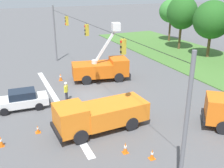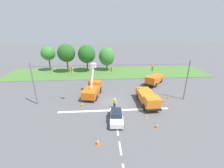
# 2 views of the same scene
# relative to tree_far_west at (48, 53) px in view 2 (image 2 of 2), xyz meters

# --- Properties ---
(ground_plane) EXTENTS (200.00, 200.00, 0.00)m
(ground_plane) POSITION_rel_tree_far_west_xyz_m (17.24, -21.24, -5.28)
(ground_plane) COLOR #565659
(grass_verge) EXTENTS (56.00, 12.00, 0.10)m
(grass_verge) POSITION_rel_tree_far_west_xyz_m (17.24, -3.24, -5.23)
(grass_verge) COLOR #477533
(grass_verge) RESTS_ON ground
(lane_markings) EXTENTS (17.60, 15.25, 0.01)m
(lane_markings) POSITION_rel_tree_far_west_xyz_m (17.24, -25.74, -5.27)
(lane_markings) COLOR silver
(lane_markings) RESTS_ON ground
(signal_gantry) EXTENTS (26.20, 0.33, 7.20)m
(signal_gantry) POSITION_rel_tree_far_west_xyz_m (17.22, -21.25, -0.84)
(signal_gantry) COLOR slate
(signal_gantry) RESTS_ON ground
(tree_far_west) EXTENTS (4.02, 4.11, 7.28)m
(tree_far_west) POSITION_rel_tree_far_west_xyz_m (0.00, 0.00, 0.00)
(tree_far_west) COLOR brown
(tree_far_west) RESTS_ON ground
(tree_west) EXTENTS (4.90, 4.34, 8.10)m
(tree_west) POSITION_rel_tree_far_west_xyz_m (5.69, -2.22, 0.33)
(tree_west) COLOR brown
(tree_west) RESTS_ON ground
(tree_centre) EXTENTS (4.92, 5.09, 7.72)m
(tree_centre) POSITION_rel_tree_far_west_xyz_m (11.23, -1.58, -0.11)
(tree_centre) COLOR brown
(tree_centre) RESTS_ON ground
(tree_east) EXTENTS (4.58, 4.08, 6.90)m
(tree_east) POSITION_rel_tree_far_west_xyz_m (17.01, -0.73, -1.05)
(tree_east) COLOR brown
(tree_east) RESTS_ON ground
(utility_truck_bucket_lift) EXTENTS (3.65, 6.37, 6.01)m
(utility_truck_bucket_lift) POSITION_rel_tree_far_west_xyz_m (13.57, -18.51, -3.92)
(utility_truck_bucket_lift) COLOR orange
(utility_truck_bucket_lift) RESTS_ON ground
(utility_truck_support_near) EXTENTS (5.91, 6.53, 2.29)m
(utility_truck_support_near) POSITION_rel_tree_far_west_xyz_m (27.41, -13.16, -4.12)
(utility_truck_support_near) COLOR orange
(utility_truck_support_near) RESTS_ON ground
(utility_truck_support_far) EXTENTS (2.64, 6.71, 2.24)m
(utility_truck_support_far) POSITION_rel_tree_far_west_xyz_m (23.07, -22.61, -4.08)
(utility_truck_support_far) COLOR orange
(utility_truck_support_far) RESTS_ON ground
(sedan_white) EXTENTS (2.13, 4.40, 1.56)m
(sedan_white) POSITION_rel_tree_far_west_xyz_m (17.29, -27.21, -4.49)
(sedan_white) COLOR white
(sedan_white) RESTS_ON ground
(road_worker) EXTENTS (0.57, 0.41, 1.77)m
(road_worker) POSITION_rel_tree_far_west_xyz_m (17.36, -23.45, -4.28)
(road_worker) COLOR #383842
(road_worker) RESTS_ON ground
(traffic_cone_foreground_left) EXTENTS (0.36, 0.36, 0.81)m
(traffic_cone_foreground_left) POSITION_rel_tree_far_west_xyz_m (12.02, -22.66, -4.88)
(traffic_cone_foreground_left) COLOR orange
(traffic_cone_foreground_left) RESTS_ON ground
(traffic_cone_foreground_right) EXTENTS (0.36, 0.36, 0.59)m
(traffic_cone_foreground_right) POSITION_rel_tree_far_west_xyz_m (21.73, -26.68, -5.00)
(traffic_cone_foreground_right) COLOR orange
(traffic_cone_foreground_right) RESTS_ON ground
(traffic_cone_mid_left) EXTENTS (0.36, 0.36, 0.74)m
(traffic_cone_mid_left) POSITION_rel_tree_far_west_xyz_m (26.30, -22.21, -4.91)
(traffic_cone_mid_left) COLOR orange
(traffic_cone_mid_left) RESTS_ON ground
(traffic_cone_mid_right) EXTENTS (0.36, 0.36, 0.67)m
(traffic_cone_mid_right) POSITION_rel_tree_far_west_xyz_m (27.48, -21.04, -4.95)
(traffic_cone_mid_right) COLOR orange
(traffic_cone_mid_right) RESTS_ON ground
(traffic_cone_near_bucket) EXTENTS (0.36, 0.36, 0.83)m
(traffic_cone_near_bucket) POSITION_rel_tree_far_west_xyz_m (14.80, -31.59, -4.86)
(traffic_cone_near_bucket) COLOR orange
(traffic_cone_near_bucket) RESTS_ON ground
(traffic_cone_lane_edge_a) EXTENTS (0.36, 0.36, 0.77)m
(traffic_cone_lane_edge_a) POSITION_rel_tree_far_west_xyz_m (22.42, -29.09, -4.89)
(traffic_cone_lane_edge_a) COLOR orange
(traffic_cone_lane_edge_a) RESTS_ON ground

